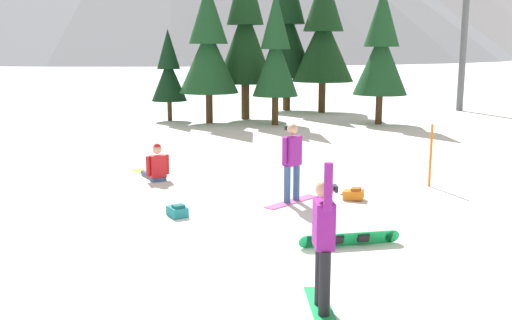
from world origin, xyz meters
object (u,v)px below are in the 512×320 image
object	(u,v)px
snowboarder_foreground	(323,241)
trail_marker_pole	(431,156)
pine_tree_slender	(245,29)
snowboarder_midground	(292,161)
pine_tree_leaning	(323,35)
snowboarder_background	(155,167)
backpack_teal	(177,211)
backpack_orange	(353,194)
pine_tree_twin	(275,53)
pine_tree_tall	(381,50)
pine_tree_short	(208,47)
pine_tree_broad	(169,71)
pine_tree_young	(287,28)
loose_snowboard_near_left	(350,239)

from	to	relation	value
snowboarder_foreground	trail_marker_pole	size ratio (longest dim) A/B	1.30
pine_tree_slender	trail_marker_pole	bearing A→B (deg)	-53.97
snowboarder_foreground	snowboarder_midground	size ratio (longest dim) A/B	1.15
pine_tree_leaning	pine_tree_slender	bearing A→B (deg)	-125.92
snowboarder_foreground	pine_tree_slender	distance (m)	21.57
snowboarder_background	snowboarder_foreground	bearing A→B (deg)	-48.81
backpack_teal	snowboarder_midground	bearing A→B (deg)	42.13
backpack_orange	snowboarder_background	bearing A→B (deg)	173.98
pine_tree_twin	snowboarder_background	bearing A→B (deg)	-90.20
snowboarder_background	pine_tree_leaning	xyz separation A→B (m)	(1.05, 17.54, 3.75)
snowboarder_background	pine_tree_tall	world-z (taller)	pine_tree_tall
backpack_orange	pine_tree_tall	size ratio (longest dim) A/B	0.09
backpack_orange	pine_tree_twin	distance (m)	13.69
trail_marker_pole	snowboarder_midground	bearing A→B (deg)	-139.21
trail_marker_pole	snowboarder_foreground	bearing A→B (deg)	-98.89
snowboarder_midground	backpack_teal	bearing A→B (deg)	-137.87
pine_tree_short	pine_tree_tall	distance (m)	7.73
pine_tree_slender	pine_tree_broad	distance (m)	4.14
pine_tree_leaning	pine_tree_slender	xyz separation A→B (m)	(-2.97, -4.10, 0.20)
pine_tree_slender	pine_tree_young	distance (m)	4.73
trail_marker_pole	pine_tree_short	bearing A→B (deg)	134.33
snowboarder_background	trail_marker_pole	distance (m)	7.03
backpack_teal	pine_tree_slender	size ratio (longest dim) A/B	0.07
snowboarder_midground	backpack_orange	distance (m)	1.65
snowboarder_foreground	backpack_orange	bearing A→B (deg)	93.93
trail_marker_pole	pine_tree_slender	distance (m)	15.38
pine_tree_short	pine_tree_tall	xyz separation A→B (m)	(7.49, 1.90, -0.13)
pine_tree_broad	pine_tree_tall	world-z (taller)	pine_tree_tall
snowboarder_foreground	pine_tree_twin	distance (m)	19.18
pine_tree_tall	snowboarder_midground	bearing A→B (deg)	-91.95
snowboarder_background	pine_tree_tall	bearing A→B (deg)	71.57
trail_marker_pole	pine_tree_tall	world-z (taller)	pine_tree_tall
backpack_teal	pine_tree_twin	xyz separation A→B (m)	(-1.95, 14.70, 3.10)
backpack_teal	loose_snowboard_near_left	bearing A→B (deg)	-12.52
snowboarder_background	pine_tree_slender	world-z (taller)	pine_tree_slender
backpack_orange	snowboarder_foreground	bearing A→B (deg)	-86.07
snowboarder_background	backpack_orange	distance (m)	5.29
backpack_teal	trail_marker_pole	world-z (taller)	trail_marker_pole
snowboarder_midground	pine_tree_short	world-z (taller)	pine_tree_short
backpack_orange	backpack_teal	xyz separation A→B (m)	(-3.27, -2.42, -0.02)
backpack_orange	pine_tree_short	world-z (taller)	pine_tree_short
loose_snowboard_near_left	pine_tree_slender	distance (m)	19.27
pine_tree_twin	pine_tree_short	size ratio (longest dim) A/B	0.93
snowboarder_background	backpack_teal	xyz separation A→B (m)	(1.99, -2.98, -0.23)
snowboarder_foreground	loose_snowboard_near_left	distance (m)	2.81
backpack_teal	pine_tree_young	xyz separation A→B (m)	(-3.03, 21.06, 4.37)
loose_snowboard_near_left	pine_tree_broad	bearing A→B (deg)	124.78
snowboarder_midground	pine_tree_leaning	xyz separation A→B (m)	(-2.92, 18.73, 3.16)
loose_snowboard_near_left	snowboarder_midground	bearing A→B (deg)	122.87
pine_tree_twin	pine_tree_leaning	bearing A→B (deg)	80.18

